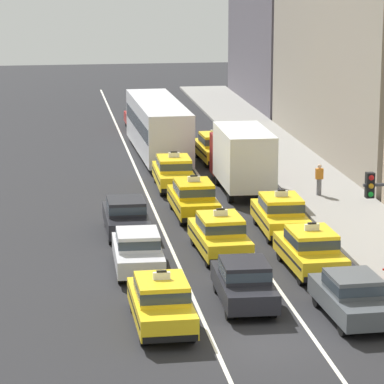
{
  "coord_description": "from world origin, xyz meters",
  "views": [
    {
      "loc": [
        -6.68,
        -30.95,
        12.13
      ],
      "look_at": [
        -0.11,
        15.19,
        1.3
      ],
      "focal_mm": 99.99,
      "sensor_mm": 36.0,
      "label": 1
    }
  ],
  "objects_px": {
    "taxi_left_nearest": "(161,302)",
    "box_truck_right_fourth": "(241,156)",
    "sedan_center_sixth": "(140,117)",
    "pedestrian_mid_block": "(319,180)",
    "sedan_left_third": "(126,216)",
    "taxi_right_third": "(280,214)",
    "taxi_right_second": "(311,249)",
    "taxi_right_fifth": "(215,147)",
    "bus_center_fifth": "(158,125)",
    "sedan_right_nearest": "(352,295)",
    "sedan_center_nearest": "(244,281)",
    "taxi_center_third": "(193,198)",
    "sedan_left_second": "(138,250)",
    "taxi_center_second": "(220,234)",
    "taxi_center_fourth": "(174,172)"
  },
  "relations": [
    {
      "from": "taxi_center_second",
      "to": "taxi_right_second",
      "type": "height_order",
      "value": "same"
    },
    {
      "from": "sedan_left_third",
      "to": "taxi_center_third",
      "type": "bearing_deg",
      "value": 39.29
    },
    {
      "from": "taxi_center_second",
      "to": "bus_center_fifth",
      "type": "height_order",
      "value": "bus_center_fifth"
    },
    {
      "from": "taxi_center_fourth",
      "to": "taxi_right_third",
      "type": "height_order",
      "value": "same"
    },
    {
      "from": "taxi_center_fourth",
      "to": "box_truck_right_fourth",
      "type": "xyz_separation_m",
      "value": [
        3.28,
        -0.98,
        0.9
      ]
    },
    {
      "from": "sedan_right_nearest",
      "to": "taxi_right_third",
      "type": "distance_m",
      "value": 10.93
    },
    {
      "from": "sedan_left_second",
      "to": "taxi_right_third",
      "type": "relative_size",
      "value": 0.94
    },
    {
      "from": "taxi_left_nearest",
      "to": "sedan_left_third",
      "type": "distance_m",
      "value": 11.48
    },
    {
      "from": "sedan_left_third",
      "to": "taxi_right_third",
      "type": "bearing_deg",
      "value": -6.2
    },
    {
      "from": "taxi_center_fourth",
      "to": "taxi_right_third",
      "type": "xyz_separation_m",
      "value": [
        3.46,
        -9.15,
        0.0
      ]
    },
    {
      "from": "taxi_center_third",
      "to": "bus_center_fifth",
      "type": "xyz_separation_m",
      "value": [
        -0.01,
        14.51,
        0.94
      ]
    },
    {
      "from": "taxi_left_nearest",
      "to": "taxi_center_third",
      "type": "xyz_separation_m",
      "value": [
        3.08,
        14.17,
        0.0
      ]
    },
    {
      "from": "taxi_center_second",
      "to": "taxi_center_third",
      "type": "height_order",
      "value": "same"
    },
    {
      "from": "taxi_left_nearest",
      "to": "sedan_right_nearest",
      "type": "bearing_deg",
      "value": -1.57
    },
    {
      "from": "sedan_left_second",
      "to": "taxi_right_third",
      "type": "height_order",
      "value": "taxi_right_third"
    },
    {
      "from": "sedan_center_nearest",
      "to": "pedestrian_mid_block",
      "type": "xyz_separation_m",
      "value": [
        6.62,
        15.12,
        0.08
      ]
    },
    {
      "from": "sedan_left_third",
      "to": "sedan_right_nearest",
      "type": "distance_m",
      "value": 13.35
    },
    {
      "from": "bus_center_fifth",
      "to": "sedan_left_third",
      "type": "bearing_deg",
      "value": -100.81
    },
    {
      "from": "sedan_center_sixth",
      "to": "taxi_right_second",
      "type": "xyz_separation_m",
      "value": [
        3.4,
        -32.62,
        0.03
      ]
    },
    {
      "from": "box_truck_right_fourth",
      "to": "taxi_right_second",
      "type": "bearing_deg",
      "value": -89.65
    },
    {
      "from": "bus_center_fifth",
      "to": "sedan_center_sixth",
      "type": "height_order",
      "value": "bus_center_fifth"
    },
    {
      "from": "pedestrian_mid_block",
      "to": "taxi_right_fifth",
      "type": "bearing_deg",
      "value": 110.99
    },
    {
      "from": "bus_center_fifth",
      "to": "taxi_right_fifth",
      "type": "height_order",
      "value": "bus_center_fifth"
    },
    {
      "from": "sedan_left_second",
      "to": "pedestrian_mid_block",
      "type": "xyz_separation_m",
      "value": [
        9.88,
        10.75,
        0.08
      ]
    },
    {
      "from": "taxi_center_third",
      "to": "sedan_center_sixth",
      "type": "xyz_separation_m",
      "value": [
        -0.21,
        23.65,
        -0.03
      ]
    },
    {
      "from": "taxi_left_nearest",
      "to": "taxi_right_fifth",
      "type": "relative_size",
      "value": 0.99
    },
    {
      "from": "taxi_right_second",
      "to": "taxi_right_fifth",
      "type": "relative_size",
      "value": 0.99
    },
    {
      "from": "taxi_left_nearest",
      "to": "box_truck_right_fourth",
      "type": "xyz_separation_m",
      "value": [
        6.19,
        18.94,
        0.9
      ]
    },
    {
      "from": "sedan_center_sixth",
      "to": "sedan_right_nearest",
      "type": "bearing_deg",
      "value": -84.83
    },
    {
      "from": "bus_center_fifth",
      "to": "sedan_center_nearest",
      "type": "bearing_deg",
      "value": -90.01
    },
    {
      "from": "sedan_center_sixth",
      "to": "bus_center_fifth",
      "type": "bearing_deg",
      "value": -88.73
    },
    {
      "from": "taxi_center_second",
      "to": "pedestrian_mid_block",
      "type": "distance_m",
      "value": 11.14
    },
    {
      "from": "taxi_right_third",
      "to": "taxi_right_fifth",
      "type": "height_order",
      "value": "same"
    },
    {
      "from": "taxi_right_second",
      "to": "sedan_left_third",
      "type": "bearing_deg",
      "value": 135.91
    },
    {
      "from": "taxi_right_fifth",
      "to": "sedan_center_sixth",
      "type": "bearing_deg",
      "value": 105.62
    },
    {
      "from": "taxi_center_fourth",
      "to": "sedan_left_third",
      "type": "bearing_deg",
      "value": -110.24
    },
    {
      "from": "sedan_left_second",
      "to": "sedan_center_nearest",
      "type": "height_order",
      "value": "same"
    },
    {
      "from": "sedan_right_nearest",
      "to": "box_truck_right_fourth",
      "type": "bearing_deg",
      "value": 90.37
    },
    {
      "from": "sedan_center_sixth",
      "to": "pedestrian_mid_block",
      "type": "xyz_separation_m",
      "value": [
        6.82,
        -20.89,
        0.08
      ]
    },
    {
      "from": "taxi_center_fourth",
      "to": "bus_center_fifth",
      "type": "xyz_separation_m",
      "value": [
        0.17,
        8.76,
        0.94
      ]
    },
    {
      "from": "sedan_right_nearest",
      "to": "taxi_right_second",
      "type": "xyz_separation_m",
      "value": [
        -0.04,
        5.37,
        0.03
      ]
    },
    {
      "from": "sedan_left_third",
      "to": "taxi_right_fifth",
      "type": "bearing_deg",
      "value": 67.02
    },
    {
      "from": "sedan_left_second",
      "to": "taxi_right_fifth",
      "type": "relative_size",
      "value": 0.94
    },
    {
      "from": "taxi_center_second",
      "to": "sedan_right_nearest",
      "type": "relative_size",
      "value": 1.06
    },
    {
      "from": "taxi_center_second",
      "to": "taxi_right_third",
      "type": "bearing_deg",
      "value": 42.97
    },
    {
      "from": "taxi_center_third",
      "to": "box_truck_right_fourth",
      "type": "xyz_separation_m",
      "value": [
        3.1,
        4.77,
        0.9
      ]
    },
    {
      "from": "taxi_center_second",
      "to": "sedan_center_sixth",
      "type": "bearing_deg",
      "value": 90.7
    },
    {
      "from": "sedan_left_third",
      "to": "taxi_center_third",
      "type": "relative_size",
      "value": 0.94
    },
    {
      "from": "taxi_center_second",
      "to": "pedestrian_mid_block",
      "type": "height_order",
      "value": "taxi_center_second"
    },
    {
      "from": "sedan_center_nearest",
      "to": "taxi_right_third",
      "type": "height_order",
      "value": "taxi_right_third"
    }
  ]
}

